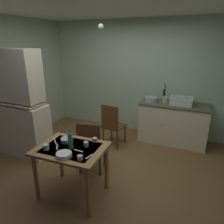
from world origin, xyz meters
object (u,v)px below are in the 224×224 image
at_px(mixing_bowl_counter, 151,99).
at_px(dining_table, 71,155).
at_px(chair_far_side, 91,146).
at_px(chair_by_counter, 113,125).
at_px(hand_pump, 164,94).
at_px(glass_bottle, 70,140).
at_px(hutch_cabinet, 20,108).
at_px(sink_basin, 181,101).
at_px(mug_tall, 46,147).
at_px(serving_bowl_wide, 64,155).

bearing_deg(mixing_bowl_counter, dining_table, -103.70).
relative_size(chair_far_side, chair_by_counter, 1.00).
relative_size(hand_pump, chair_by_counter, 0.43).
height_order(dining_table, glass_bottle, glass_bottle).
distance_m(hutch_cabinet, sink_basin, 3.17).
xyz_separation_m(mixing_bowl_counter, dining_table, (-0.54, -2.23, -0.29)).
height_order(sink_basin, chair_by_counter, sink_basin).
bearing_deg(hutch_cabinet, sink_basin, 31.80).
bearing_deg(hand_pump, mug_tall, -112.79).
distance_m(hutch_cabinet, hand_pump, 2.89).
distance_m(hand_pump, mixing_bowl_counter, 0.29).
bearing_deg(chair_by_counter, glass_bottle, -87.02).
relative_size(dining_table, chair_by_counter, 1.04).
relative_size(chair_by_counter, serving_bowl_wide, 4.69).
bearing_deg(hand_pump, serving_bowl_wide, -106.14).
distance_m(chair_far_side, glass_bottle, 0.71).
bearing_deg(serving_bowl_wide, sink_basin, 66.14).
relative_size(mixing_bowl_counter, dining_table, 0.27).
distance_m(hand_pump, glass_bottle, 2.47).
relative_size(sink_basin, chair_far_side, 0.48).
bearing_deg(chair_far_side, chair_by_counter, 92.49).
bearing_deg(serving_bowl_wide, hutch_cabinet, 152.46).
bearing_deg(mixing_bowl_counter, sink_basin, 4.62).
height_order(sink_basin, hand_pump, hand_pump).
height_order(hutch_cabinet, serving_bowl_wide, hutch_cabinet).
bearing_deg(chair_far_side, serving_bowl_wide, -84.02).
xyz_separation_m(dining_table, mug_tall, (-0.26, -0.18, 0.16)).
distance_m(mixing_bowl_counter, mug_tall, 2.54).
height_order(hutch_cabinet, chair_by_counter, hutch_cabinet).
bearing_deg(mug_tall, hutch_cabinet, 148.38).
height_order(sink_basin, glass_bottle, glass_bottle).
xyz_separation_m(mug_tall, glass_bottle, (0.27, 0.17, 0.08)).
height_order(chair_by_counter, glass_bottle, glass_bottle).
height_order(dining_table, mug_tall, mug_tall).
relative_size(chair_far_side, serving_bowl_wide, 4.69).
bearing_deg(sink_basin, glass_bottle, -116.68).
height_order(hutch_cabinet, dining_table, hutch_cabinet).
bearing_deg(glass_bottle, dining_table, 128.70).
bearing_deg(sink_basin, serving_bowl_wide, -113.86).
xyz_separation_m(serving_bowl_wide, mug_tall, (-0.31, 0.04, 0.01)).
distance_m(chair_by_counter, mug_tall, 1.77).
relative_size(serving_bowl_wide, glass_bottle, 0.67).
relative_size(mixing_bowl_counter, chair_by_counter, 0.28).
bearing_deg(glass_bottle, chair_by_counter, 92.98).
bearing_deg(hand_pump, glass_bottle, -108.50).
xyz_separation_m(mixing_bowl_counter, chair_far_side, (-0.57, -1.65, -0.44)).
height_order(chair_far_side, glass_bottle, glass_bottle).
distance_m(hutch_cabinet, serving_bowl_wide, 1.80).
xyz_separation_m(hutch_cabinet, chair_far_side, (1.51, -0.03, -0.45)).
bearing_deg(dining_table, serving_bowl_wide, -75.92).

